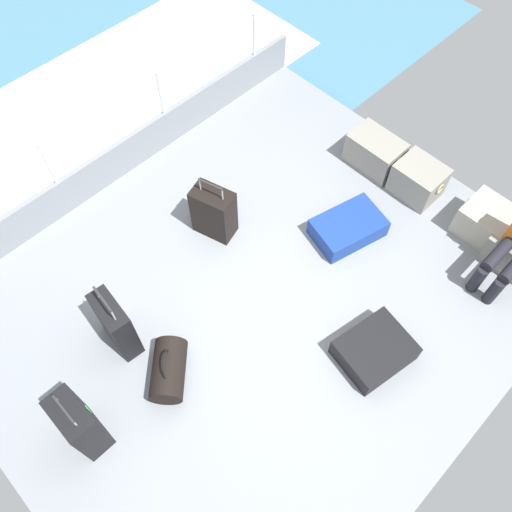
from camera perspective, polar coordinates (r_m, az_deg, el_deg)
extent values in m
cube|color=gray|center=(5.19, 0.26, -4.58)|extent=(4.40, 5.20, 0.06)
cube|color=gray|center=(6.04, -14.62, 9.90)|extent=(0.06, 5.20, 0.45)
cylinder|color=silver|center=(5.68, -20.74, 7.73)|extent=(0.04, 0.04, 1.00)
cylinder|color=silver|center=(6.07, -9.90, 15.24)|extent=(0.04, 0.04, 1.00)
cylinder|color=silver|center=(6.73, -0.19, 21.15)|extent=(0.04, 0.04, 1.00)
cylinder|color=silver|center=(5.50, -16.42, 15.18)|extent=(0.04, 4.16, 0.04)
cube|color=white|center=(7.39, -20.32, 12.61)|extent=(2.40, 7.28, 0.01)
cube|color=gray|center=(6.12, 12.63, 10.83)|extent=(0.58, 0.38, 0.38)
torus|color=tan|center=(6.17, 10.57, 12.85)|extent=(0.02, 0.12, 0.12)
torus|color=tan|center=(5.97, 15.02, 9.69)|extent=(0.02, 0.12, 0.12)
cube|color=gray|center=(5.97, 17.00, 7.80)|extent=(0.49, 0.41, 0.39)
torus|color=tan|center=(5.97, 15.24, 9.70)|extent=(0.02, 0.12, 0.12)
torus|color=tan|center=(5.86, 19.16, 6.81)|extent=(0.02, 0.12, 0.12)
cube|color=#9E9989|center=(5.88, 23.86, 3.10)|extent=(0.60, 0.46, 0.36)
torus|color=tan|center=(5.86, 21.69, 5.33)|extent=(0.02, 0.12, 0.12)
torus|color=tan|center=(5.77, 24.35, 2.52)|extent=(0.02, 0.12, 0.12)
cylinder|color=black|center=(5.47, 24.15, -3.45)|extent=(0.11, 0.11, 0.36)
cylinder|color=black|center=(5.42, 24.51, 0.15)|extent=(0.12, 0.40, 0.12)
cylinder|color=black|center=(5.47, 22.66, -2.30)|extent=(0.11, 0.11, 0.36)
cube|color=black|center=(4.93, 12.60, -9.87)|extent=(0.62, 0.70, 0.22)
cube|color=green|center=(5.01, 15.41, -7.63)|extent=(0.05, 0.01, 0.08)
cube|color=navy|center=(5.53, 9.83, 3.01)|extent=(0.62, 0.79, 0.22)
cube|color=silver|center=(5.67, 12.78, 4.62)|extent=(0.05, 0.02, 0.08)
cube|color=black|center=(5.34, -4.55, 4.69)|extent=(0.46, 0.35, 0.59)
cylinder|color=#A5A8AD|center=(5.09, -6.03, 7.66)|extent=(0.02, 0.02, 0.14)
cylinder|color=#A5A8AD|center=(5.00, -3.63, 6.63)|extent=(0.02, 0.02, 0.14)
cylinder|color=#2D2D2D|center=(4.99, -4.90, 7.67)|extent=(0.26, 0.09, 0.02)
cube|color=white|center=(5.28, -3.94, 6.64)|extent=(0.05, 0.02, 0.08)
cube|color=black|center=(4.83, -14.76, -7.13)|extent=(0.45, 0.23, 0.67)
cylinder|color=#A5A8AD|center=(4.53, -16.73, -3.77)|extent=(0.02, 0.02, 0.16)
cylinder|color=#A5A8AD|center=(4.40, -15.09, -6.14)|extent=(0.02, 0.02, 0.16)
cylinder|color=#2D2D2D|center=(4.40, -16.17, -4.46)|extent=(0.28, 0.05, 0.02)
cube|color=white|center=(4.79, -13.91, -6.26)|extent=(0.05, 0.01, 0.08)
cube|color=black|center=(4.61, -18.40, -16.70)|extent=(0.42, 0.23, 0.66)
cylinder|color=#A5A8AD|center=(4.32, -20.71, -14.12)|extent=(0.02, 0.02, 0.09)
cylinder|color=#A5A8AD|center=(4.22, -18.88, -16.62)|extent=(0.02, 0.02, 0.09)
cylinder|color=#2D2D2D|center=(4.23, -20.00, -15.18)|extent=(0.27, 0.02, 0.02)
cube|color=green|center=(4.50, -17.56, -15.40)|extent=(0.05, 0.01, 0.08)
cylinder|color=black|center=(4.78, -9.35, -12.00)|extent=(0.58, 0.58, 0.29)
torus|color=black|center=(4.64, -9.62, -11.36)|extent=(0.19, 0.19, 0.25)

